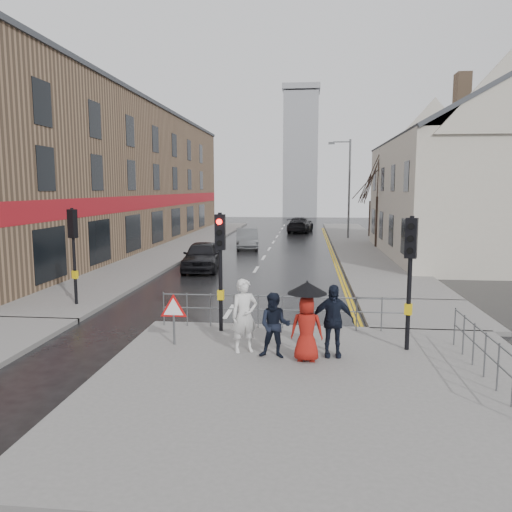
% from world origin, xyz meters
% --- Properties ---
extents(ground, '(120.00, 120.00, 0.00)m').
position_xyz_m(ground, '(0.00, 0.00, 0.00)').
color(ground, black).
rests_on(ground, ground).
extents(near_pavement, '(10.00, 9.00, 0.14)m').
position_xyz_m(near_pavement, '(3.00, -3.50, 0.07)').
color(near_pavement, '#605E5B').
rests_on(near_pavement, ground).
extents(left_pavement, '(4.00, 44.00, 0.14)m').
position_xyz_m(left_pavement, '(-6.50, 23.00, 0.07)').
color(left_pavement, '#605E5B').
rests_on(left_pavement, ground).
extents(right_pavement, '(4.00, 40.00, 0.14)m').
position_xyz_m(right_pavement, '(6.50, 25.00, 0.07)').
color(right_pavement, '#605E5B').
rests_on(right_pavement, ground).
extents(pavement_bridge_right, '(4.00, 4.20, 0.14)m').
position_xyz_m(pavement_bridge_right, '(6.50, 3.00, 0.07)').
color(pavement_bridge_right, '#605E5B').
rests_on(pavement_bridge_right, ground).
extents(building_left_terrace, '(8.00, 42.00, 10.00)m').
position_xyz_m(building_left_terrace, '(-12.00, 22.00, 5.00)').
color(building_left_terrace, '#84674C').
rests_on(building_left_terrace, ground).
extents(building_right_cream, '(9.00, 16.40, 10.10)m').
position_xyz_m(building_right_cream, '(12.00, 18.00, 4.78)').
color(building_right_cream, '#B5AE9D').
rests_on(building_right_cream, ground).
extents(church_tower, '(5.00, 5.00, 18.00)m').
position_xyz_m(church_tower, '(1.50, 62.00, 9.00)').
color(church_tower, gray).
rests_on(church_tower, ground).
extents(traffic_signal_near_left, '(0.28, 0.27, 3.40)m').
position_xyz_m(traffic_signal_near_left, '(0.20, 0.20, 2.46)').
color(traffic_signal_near_left, black).
rests_on(traffic_signal_near_left, near_pavement).
extents(traffic_signal_near_right, '(0.34, 0.33, 3.40)m').
position_xyz_m(traffic_signal_near_right, '(5.20, -1.00, 2.46)').
color(traffic_signal_near_right, black).
rests_on(traffic_signal_near_right, near_pavement).
extents(traffic_signal_far_left, '(0.34, 0.33, 3.40)m').
position_xyz_m(traffic_signal_far_left, '(-5.50, 3.00, 2.46)').
color(traffic_signal_far_left, black).
rests_on(traffic_signal_far_left, left_pavement).
extents(guard_railing_front, '(7.14, 0.04, 1.00)m').
position_xyz_m(guard_railing_front, '(1.95, 0.60, 0.86)').
color(guard_railing_front, '#595B5E').
rests_on(guard_railing_front, near_pavement).
extents(guard_railing_side, '(0.04, 4.54, 1.00)m').
position_xyz_m(guard_railing_side, '(6.50, -2.75, 0.84)').
color(guard_railing_side, '#595B5E').
rests_on(guard_railing_side, near_pavement).
extents(warning_sign, '(0.80, 0.07, 1.35)m').
position_xyz_m(warning_sign, '(-0.80, -1.21, 1.04)').
color(warning_sign, '#595B5E').
rests_on(warning_sign, near_pavement).
extents(street_lamp, '(1.83, 0.25, 8.00)m').
position_xyz_m(street_lamp, '(5.82, 28.00, 4.71)').
color(street_lamp, '#595B5E').
rests_on(street_lamp, right_pavement).
extents(tree_near, '(2.40, 2.40, 6.58)m').
position_xyz_m(tree_near, '(7.50, 22.00, 5.14)').
color(tree_near, '#31231B').
rests_on(tree_near, right_pavement).
extents(tree_far, '(2.40, 2.40, 5.64)m').
position_xyz_m(tree_far, '(8.00, 30.00, 4.42)').
color(tree_far, '#31231B').
rests_on(tree_far, right_pavement).
extents(pedestrian_a, '(0.79, 0.67, 1.84)m').
position_xyz_m(pedestrian_a, '(1.11, -1.59, 1.06)').
color(pedestrian_a, silver).
rests_on(pedestrian_a, near_pavement).
extents(pedestrian_b, '(0.82, 0.66, 1.59)m').
position_xyz_m(pedestrian_b, '(1.89, -1.95, 0.94)').
color(pedestrian_b, black).
rests_on(pedestrian_b, near_pavement).
extents(pedestrian_with_umbrella, '(0.96, 0.96, 1.91)m').
position_xyz_m(pedestrian_with_umbrella, '(2.66, -2.10, 1.22)').
color(pedestrian_with_umbrella, maroon).
rests_on(pedestrian_with_umbrella, near_pavement).
extents(pedestrian_d, '(1.07, 0.50, 1.78)m').
position_xyz_m(pedestrian_d, '(3.27, -1.70, 1.03)').
color(pedestrian_d, black).
rests_on(pedestrian_d, near_pavement).
extents(car_parked, '(2.08, 4.52, 1.50)m').
position_xyz_m(car_parked, '(-2.75, 11.50, 0.75)').
color(car_parked, black).
rests_on(car_parked, ground).
extents(car_mid, '(2.04, 4.42, 1.40)m').
position_xyz_m(car_mid, '(-1.57, 21.11, 0.70)').
color(car_mid, '#4D5053').
rests_on(car_mid, ground).
extents(car_far, '(2.71, 5.30, 1.47)m').
position_xyz_m(car_far, '(1.95, 34.69, 0.74)').
color(car_far, black).
rests_on(car_far, ground).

